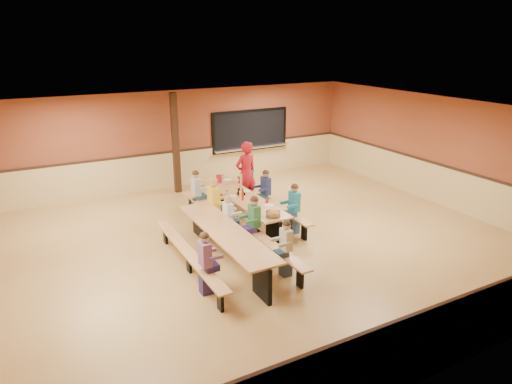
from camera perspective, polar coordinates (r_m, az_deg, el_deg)
ground at (r=10.53m, az=-0.75°, el=-6.59°), size 12.00×12.00×0.00m
room_envelope at (r=10.25m, az=-0.77°, el=-3.10°), size 12.04×10.04×3.02m
kitchen_pass_through at (r=15.41m, az=-0.72°, el=7.50°), size 2.78×0.28×1.38m
structural_post at (r=13.83m, az=-10.02°, el=5.95°), size 0.18×0.18×3.00m
cafeteria_table_main at (r=11.49m, az=-1.66°, el=-1.51°), size 1.91×3.70×0.74m
cafeteria_table_second at (r=9.52m, az=-3.78°, el=-6.01°), size 1.91×3.70×0.74m
seated_child_white_left at (r=10.37m, az=-3.48°, el=-3.51°), size 0.35×0.28×1.17m
seated_adult_yellow at (r=11.03m, az=-5.27°, el=-1.66°), size 0.43×0.36×1.34m
seated_child_grey_left at (r=12.08m, az=-7.47°, el=-0.19°), size 0.37×0.31×1.22m
seated_child_teal_right at (r=10.95m, az=4.79°, el=-2.13°), size 0.38×0.31×1.23m
seated_child_navy_right at (r=12.07m, az=1.22°, el=-0.08°), size 0.37×0.30×1.21m
seated_child_char_right at (r=12.89m, az=-0.91°, el=1.06°), size 0.35×0.29×1.17m
seated_child_purple_sec at (r=8.45m, az=-6.36°, el=-8.88°), size 0.37×0.30×1.21m
seated_child_green_sec at (r=10.06m, az=-0.22°, el=-3.98°), size 0.38×0.31×1.24m
seated_child_tan_sec at (r=9.03m, az=3.77°, el=-7.08°), size 0.35×0.28×1.16m
standing_woman at (r=12.64m, az=-1.28°, el=2.27°), size 0.73×0.54×1.83m
punch_pitcher at (r=12.45m, az=-4.63°, el=1.64°), size 0.16×0.16×0.22m
chip_bowl at (r=10.10m, az=2.16°, el=-2.69°), size 0.32×0.32×0.15m
napkin_dispenser at (r=11.57m, az=-1.95°, el=0.10°), size 0.10×0.14×0.13m
condiment_mustard at (r=11.30m, az=-1.96°, el=-0.25°), size 0.06×0.06×0.17m
condiment_ketchup at (r=11.10m, az=-1.68°, el=-0.60°), size 0.06×0.06×0.17m
table_paddle at (r=11.44m, az=-1.87°, el=0.27°), size 0.16×0.16×0.56m
place_settings at (r=11.40m, az=-1.67°, el=-0.24°), size 0.65×3.30×0.11m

